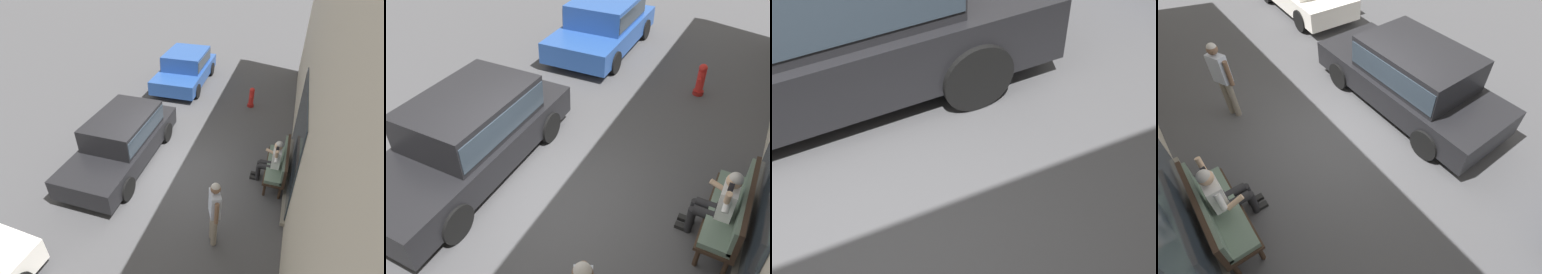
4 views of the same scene
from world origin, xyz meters
TOP-DOWN VIEW (x-y plane):
  - ground_plane at (0.00, 0.00)m, footprint 60.00×60.00m
  - building_facade at (-0.00, 3.40)m, footprint 18.00×0.51m
  - bench at (-0.62, 2.90)m, footprint 1.71×0.55m
  - person_on_phone at (-0.49, 2.67)m, footprint 0.73×0.74m
  - parked_car_near at (-6.05, -1.73)m, footprint 4.20×2.09m
  - parked_car_mid at (-0.08, -1.59)m, footprint 4.49×1.86m
  - pedestrian_standing at (1.96, 1.70)m, footprint 0.51×0.33m
  - fire_hydrant at (-4.65, 1.49)m, footprint 0.38×0.26m

SIDE VIEW (x-z plane):
  - ground_plane at x=0.00m, z-range 0.00..0.00m
  - fire_hydrant at x=-4.65m, z-range -0.01..0.80m
  - bench at x=-0.62m, z-range 0.07..1.07m
  - person_on_phone at x=-0.49m, z-range 0.03..1.37m
  - parked_car_near at x=-6.05m, z-range 0.06..1.50m
  - parked_car_mid at x=-0.08m, z-range 0.06..1.56m
  - pedestrian_standing at x=1.96m, z-range 0.16..1.89m
  - building_facade at x=0.00m, z-range -0.01..5.86m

